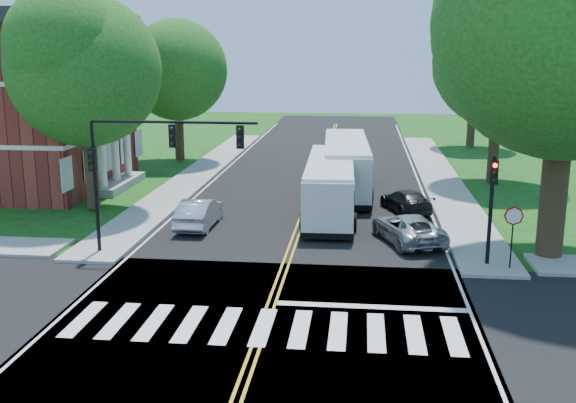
# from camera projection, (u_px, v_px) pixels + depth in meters

# --- Properties ---
(ground) EXTENTS (140.00, 140.00, 0.00)m
(ground) POSITION_uv_depth(u_px,v_px,m) (265.00, 321.00, 22.06)
(ground) COLOR #124511
(ground) RESTS_ON ground
(road) EXTENTS (14.00, 96.00, 0.01)m
(road) POSITION_uv_depth(u_px,v_px,m) (309.00, 199.00, 39.49)
(road) COLOR black
(road) RESTS_ON ground
(cross_road) EXTENTS (60.00, 12.00, 0.01)m
(cross_road) POSITION_uv_depth(u_px,v_px,m) (265.00, 321.00, 22.06)
(cross_road) COLOR black
(cross_road) RESTS_ON ground
(center_line) EXTENTS (0.36, 70.00, 0.01)m
(center_line) POSITION_uv_depth(u_px,v_px,m) (314.00, 185.00, 43.36)
(center_line) COLOR gold
(center_line) RESTS_ON road
(edge_line_w) EXTENTS (0.12, 70.00, 0.01)m
(edge_line_w) POSITION_uv_depth(u_px,v_px,m) (211.00, 183.00, 44.09)
(edge_line_w) COLOR silver
(edge_line_w) RESTS_ON road
(edge_line_e) EXTENTS (0.12, 70.00, 0.01)m
(edge_line_e) POSITION_uv_depth(u_px,v_px,m) (421.00, 188.00, 42.63)
(edge_line_e) COLOR silver
(edge_line_e) RESTS_ON road
(crosswalk) EXTENTS (12.60, 3.00, 0.01)m
(crosswalk) POSITION_uv_depth(u_px,v_px,m) (263.00, 327.00, 21.57)
(crosswalk) COLOR silver
(crosswalk) RESTS_ON road
(stop_bar) EXTENTS (6.60, 0.40, 0.01)m
(stop_bar) POSITION_uv_depth(u_px,v_px,m) (372.00, 307.00, 23.23)
(stop_bar) COLOR silver
(stop_bar) RESTS_ON road
(sidewalk_nw) EXTENTS (2.60, 40.00, 0.15)m
(sidewalk_nw) POSITION_uv_depth(u_px,v_px,m) (199.00, 173.00, 47.14)
(sidewalk_nw) COLOR gray
(sidewalk_nw) RESTS_ON ground
(sidewalk_ne) EXTENTS (2.60, 40.00, 0.15)m
(sidewalk_ne) POSITION_uv_depth(u_px,v_px,m) (440.00, 178.00, 45.36)
(sidewalk_ne) COLOR gray
(sidewalk_ne) RESTS_ON ground
(tree_ne_big) EXTENTS (10.80, 10.80, 14.91)m
(tree_ne_big) POSITION_uv_depth(u_px,v_px,m) (569.00, 24.00, 26.45)
(tree_ne_big) COLOR #382A16
(tree_ne_big) RESTS_ON ground
(tree_west_near) EXTENTS (8.00, 8.00, 11.40)m
(tree_west_near) POSITION_uv_depth(u_px,v_px,m) (85.00, 71.00, 35.14)
(tree_west_near) COLOR #382A16
(tree_west_near) RESTS_ON ground
(tree_west_far) EXTENTS (7.60, 7.60, 10.67)m
(tree_west_far) POSITION_uv_depth(u_px,v_px,m) (177.00, 70.00, 50.70)
(tree_west_far) COLOR #382A16
(tree_west_far) RESTS_ON ground
(tree_east_mid) EXTENTS (8.40, 8.40, 11.93)m
(tree_east_mid) POSITION_uv_depth(u_px,v_px,m) (500.00, 61.00, 42.29)
(tree_east_mid) COLOR #382A16
(tree_east_mid) RESTS_ON ground
(tree_east_far) EXTENTS (7.20, 7.20, 10.34)m
(tree_east_far) POSITION_uv_depth(u_px,v_px,m) (475.00, 69.00, 57.90)
(tree_east_far) COLOR #382A16
(tree_east_far) RESTS_ON ground
(signal_nw) EXTENTS (7.15, 0.46, 5.66)m
(signal_nw) POSITION_uv_depth(u_px,v_px,m) (147.00, 155.00, 27.92)
(signal_nw) COLOR black
(signal_nw) RESTS_ON ground
(signal_ne) EXTENTS (0.30, 0.46, 4.40)m
(signal_ne) POSITION_uv_depth(u_px,v_px,m) (492.00, 196.00, 26.75)
(signal_ne) COLOR black
(signal_ne) RESTS_ON ground
(stop_sign) EXTENTS (0.76, 0.08, 2.53)m
(stop_sign) POSITION_uv_depth(u_px,v_px,m) (513.00, 223.00, 26.42)
(stop_sign) COLOR black
(stop_sign) RESTS_ON ground
(bus_lead) EXTENTS (2.96, 11.34, 2.91)m
(bus_lead) POSITION_uv_depth(u_px,v_px,m) (330.00, 185.00, 35.84)
(bus_lead) COLOR silver
(bus_lead) RESTS_ON road
(bus_follow) EXTENTS (3.35, 12.23, 3.14)m
(bus_follow) POSITION_uv_depth(u_px,v_px,m) (346.00, 164.00, 41.51)
(bus_follow) COLOR silver
(bus_follow) RESTS_ON road
(hatchback) EXTENTS (1.60, 4.40, 1.44)m
(hatchback) POSITION_uv_depth(u_px,v_px,m) (199.00, 213.00, 33.31)
(hatchback) COLOR silver
(hatchback) RESTS_ON road
(suv) EXTENTS (3.62, 5.19, 1.31)m
(suv) POSITION_uv_depth(u_px,v_px,m) (408.00, 228.00, 30.74)
(suv) COLOR #ACAEB4
(suv) RESTS_ON road
(dark_sedan) EXTENTS (3.02, 4.50, 1.21)m
(dark_sedan) POSITION_uv_depth(u_px,v_px,m) (406.00, 201.00, 36.42)
(dark_sedan) COLOR black
(dark_sedan) RESTS_ON road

